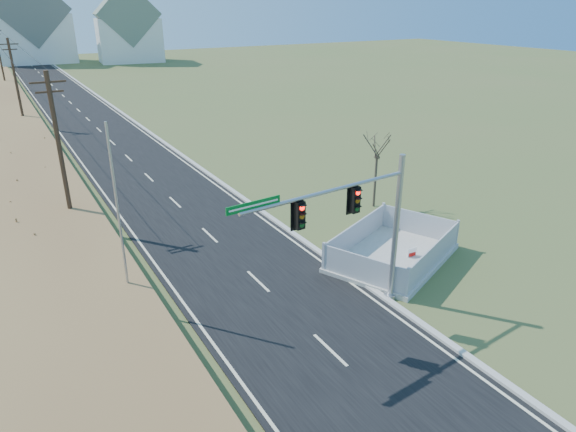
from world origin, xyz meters
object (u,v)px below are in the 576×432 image
object	(u,v)px
fence_enclosure	(392,255)
bare_tree	(378,144)
open_sign	(412,254)
traffic_signal_mast	(365,223)
flagpole	(122,241)

from	to	relation	value
fence_enclosure	bare_tree	size ratio (longest dim) A/B	1.58
open_sign	bare_tree	size ratio (longest dim) A/B	0.14
fence_enclosure	open_sign	bearing A→B (deg)	-58.72
fence_enclosure	bare_tree	xyz separation A→B (m)	(3.98, 6.42, 3.82)
fence_enclosure	bare_tree	world-z (taller)	bare_tree
fence_enclosure	open_sign	xyz separation A→B (m)	(0.80, -0.55, 0.08)
traffic_signal_mast	bare_tree	size ratio (longest dim) A/B	1.63
open_sign	bare_tree	bearing A→B (deg)	67.07
bare_tree	fence_enclosure	bearing A→B (deg)	-121.81
fence_enclosure	bare_tree	distance (m)	8.47
fence_enclosure	open_sign	size ratio (longest dim) A/B	11.52
traffic_signal_mast	open_sign	world-z (taller)	traffic_signal_mast
traffic_signal_mast	bare_tree	bearing A→B (deg)	43.03
fence_enclosure	flagpole	world-z (taller)	flagpole
flagpole	bare_tree	world-z (taller)	flagpole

